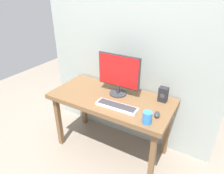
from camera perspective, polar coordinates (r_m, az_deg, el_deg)
The scene contains 8 objects.
ground_plane at distance 2.57m, azimuth -0.20°, elevation -16.89°, with size 6.00×6.00×0.00m, color gray.
wall_back at distance 2.18m, azimuth 4.77°, elevation 19.55°, with size 2.14×0.04×3.00m, color #9EA8A3.
desk at distance 2.17m, azimuth -0.23°, elevation -4.52°, with size 1.32×0.64×0.72m.
monitor at distance 2.09m, azimuth 1.94°, elevation 3.84°, with size 0.47×0.19×0.45m.
keyboard_primary at distance 1.94m, azimuth 1.33°, elevation -5.56°, with size 0.43×0.12×0.03m.
mouse at distance 1.87m, azimuth 12.79°, elevation -7.66°, with size 0.05×0.09×0.04m, color #333338.
speaker_right at distance 2.08m, azimuth 14.46°, elevation -2.08°, with size 0.09×0.07×0.15m.
coffee_mug at distance 1.75m, azimuth 10.07°, elevation -8.62°, with size 0.08×0.08×0.11m, color #337FD8.
Camera 1 is at (0.93, -1.59, 1.78)m, focal length 31.90 mm.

